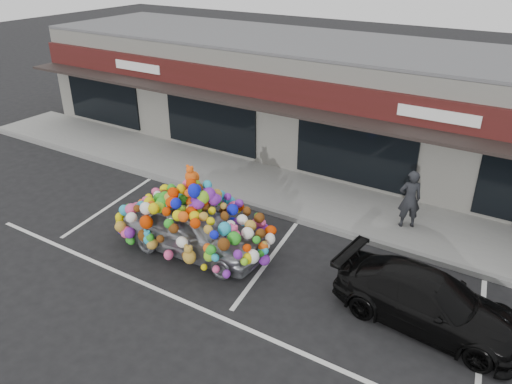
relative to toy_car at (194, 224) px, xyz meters
The scene contains 11 objects.
ground 1.27m from the toy_car, 152.78° to the left, with size 90.00×90.00×0.00m, color black.
shop_building 9.00m from the toy_car, 95.30° to the left, with size 24.00×7.20×4.31m.
sidewalk 4.57m from the toy_car, 100.54° to the left, with size 26.00×3.00×0.15m, color gray.
kerb 3.14m from the toy_car, 105.73° to the left, with size 26.00×0.18×0.16m, color slate.
parking_stripe_left 4.16m from the toy_car, behind, with size 0.12×4.40×0.01m, color silver.
parking_stripe_mid 2.24m from the toy_car, 17.50° to the left, with size 0.12×4.40×0.01m, color silver.
parking_stripe_right 7.45m from the toy_car, ahead, with size 0.12×4.40×0.01m, color silver.
lane_line 2.38m from the toy_car, 57.91° to the right, with size 14.00×0.12×0.01m, color silver.
toy_car is the anchor object (origin of this frame).
black_sedan 6.23m from the toy_car, ahead, with size 4.23×1.72×1.23m, color black.
pedestrian_a 6.23m from the toy_car, 42.42° to the left, with size 0.65×0.43×1.78m, color black.
Camera 1 is at (8.46, -9.41, 7.67)m, focal length 35.00 mm.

